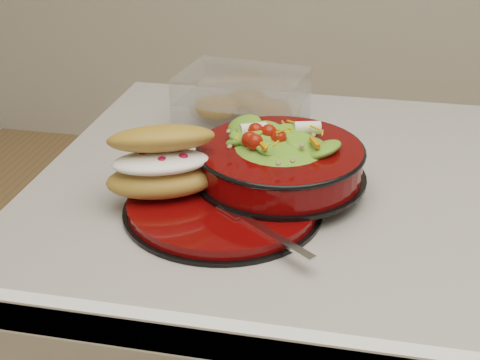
% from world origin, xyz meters
% --- Properties ---
extents(dinner_plate, '(0.28, 0.28, 0.02)m').
position_xyz_m(dinner_plate, '(-0.32, -0.12, 0.91)').
color(dinner_plate, black).
rests_on(dinner_plate, island_counter).
extents(salad_bowl, '(0.25, 0.25, 0.10)m').
position_xyz_m(salad_bowl, '(-0.25, -0.05, 0.96)').
color(salad_bowl, black).
rests_on(salad_bowl, dinner_plate).
extents(croissant, '(0.17, 0.15, 0.09)m').
position_xyz_m(croissant, '(-0.40, -0.12, 0.97)').
color(croissant, '#BB7C39').
rests_on(croissant, dinner_plate).
extents(fork, '(0.14, 0.12, 0.00)m').
position_xyz_m(fork, '(-0.25, -0.19, 0.92)').
color(fork, silver).
rests_on(fork, dinner_plate).
extents(pastry_box, '(0.23, 0.18, 0.09)m').
position_xyz_m(pastry_box, '(-0.35, 0.19, 0.94)').
color(pastry_box, white).
rests_on(pastry_box, island_counter).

